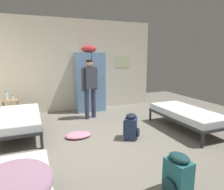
# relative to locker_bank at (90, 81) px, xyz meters

# --- Properties ---
(ground_plane) EXTENTS (9.47, 9.47, 0.00)m
(ground_plane) POSITION_rel_locker_bank_xyz_m (-0.20, -2.68, -0.97)
(ground_plane) COLOR slate
(room_backdrop) EXTENTS (4.93, 5.98, 2.89)m
(room_backdrop) POSITION_rel_locker_bank_xyz_m (-1.52, -1.32, 0.48)
(room_backdrop) COLOR beige
(room_backdrop) RESTS_ON ground_plane
(locker_bank) EXTENTS (0.90, 0.55, 2.07)m
(locker_bank) POSITION_rel_locker_bank_xyz_m (0.00, 0.00, 0.00)
(locker_bank) COLOR #6B93C6
(locker_bank) RESTS_ON ground_plane
(shelf_unit) EXTENTS (0.38, 0.30, 0.57)m
(shelf_unit) POSITION_rel_locker_bank_xyz_m (-2.30, -0.21, -0.62)
(shelf_unit) COLOR #99704C
(shelf_unit) RESTS_ON ground_plane
(bed_left_rear) EXTENTS (0.90, 1.90, 0.49)m
(bed_left_rear) POSITION_rel_locker_bank_xyz_m (-2.05, -1.44, -0.59)
(bed_left_rear) COLOR #28282D
(bed_left_rear) RESTS_ON ground_plane
(bed_right) EXTENTS (0.90, 1.90, 0.49)m
(bed_right) POSITION_rel_locker_bank_xyz_m (1.66, -2.56, -0.59)
(bed_right) COLOR #28282D
(bed_right) RESTS_ON ground_plane
(bedding_heap) EXTENTS (0.71, 0.80, 0.23)m
(bedding_heap) POSITION_rel_locker_bank_xyz_m (-1.95, -4.34, -0.36)
(bedding_heap) COLOR gray
(bedding_heap) RESTS_ON bed_left_front
(person_traveler) EXTENTS (0.50, 0.32, 1.66)m
(person_traveler) POSITION_rel_locker_bank_xyz_m (-0.23, -0.81, 0.03)
(person_traveler) COLOR #2D334C
(person_traveler) RESTS_ON ground_plane
(water_bottle) EXTENTS (0.08, 0.08, 0.26)m
(water_bottle) POSITION_rel_locker_bank_xyz_m (-2.38, -0.19, -0.28)
(water_bottle) COLOR #B2DBEA
(water_bottle) RESTS_ON shelf_unit
(lotion_bottle) EXTENTS (0.05, 0.05, 0.14)m
(lotion_bottle) POSITION_rel_locker_bank_xyz_m (-2.23, -0.25, -0.34)
(lotion_bottle) COLOR white
(lotion_bottle) RESTS_ON shelf_unit
(backpack_teal) EXTENTS (0.36, 0.34, 0.55)m
(backpack_teal) POSITION_rel_locker_bank_xyz_m (-0.10, -4.37, -0.71)
(backpack_teal) COLOR #23666B
(backpack_teal) RESTS_ON ground_plane
(backpack_navy) EXTENTS (0.41, 0.41, 0.55)m
(backpack_navy) POSITION_rel_locker_bank_xyz_m (0.18, -2.56, -0.71)
(backpack_navy) COLOR navy
(backpack_navy) RESTS_ON ground_plane
(clothes_pile_pink) EXTENTS (0.56, 0.40, 0.09)m
(clothes_pile_pink) POSITION_rel_locker_bank_xyz_m (-0.86, -2.06, -0.92)
(clothes_pile_pink) COLOR pink
(clothes_pile_pink) RESTS_ON ground_plane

